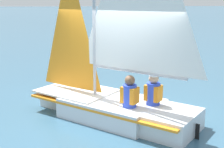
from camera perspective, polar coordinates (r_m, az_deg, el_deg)
name	(u,v)px	position (r m, az deg, el deg)	size (l,w,h in m)	color
ground_plane	(112,117)	(7.48, 0.00, -7.94)	(260.00, 260.00, 0.00)	#38607A
sailboat_main	(114,87)	(7.20, 0.38, -2.32)	(3.91, 3.72, 5.32)	silver
sailor_helm	(130,100)	(6.77, 3.24, -4.71)	(0.43, 0.42, 1.16)	black
sailor_crew	(153,97)	(6.96, 7.53, -4.20)	(0.43, 0.42, 1.16)	black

